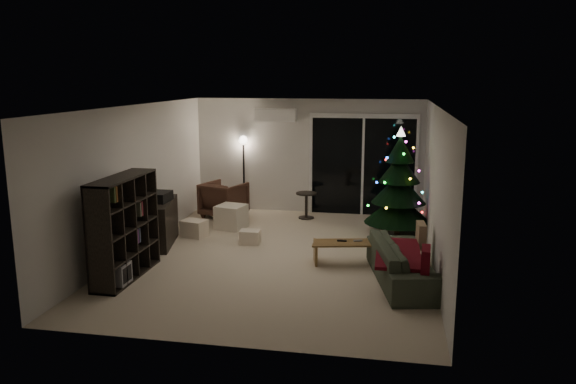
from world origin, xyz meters
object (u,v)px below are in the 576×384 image
object	(u,v)px
media_cabinet	(159,223)
sofa	(405,262)
coffee_table	(351,253)
christmas_tree	(399,182)
armchair	(224,199)
bookshelf	(113,227)

from	to	relation	value
media_cabinet	sofa	world-z (taller)	media_cabinet
coffee_table	christmas_tree	world-z (taller)	christmas_tree
sofa	armchair	bearing A→B (deg)	36.94
armchair	christmas_tree	distance (m)	3.80
sofa	coffee_table	distance (m)	1.04
christmas_tree	media_cabinet	bearing A→B (deg)	-160.98
media_cabinet	armchair	distance (m)	2.26
media_cabinet	coffee_table	xyz separation A→B (m)	(3.47, -0.50, -0.21)
media_cabinet	coffee_table	distance (m)	3.51
bookshelf	coffee_table	xyz separation A→B (m)	(3.47, 1.17, -0.58)
armchair	coffee_table	xyz separation A→B (m)	(2.93, -2.69, -0.19)
bookshelf	coffee_table	bearing A→B (deg)	30.86
media_cabinet	sofa	distance (m)	4.44
coffee_table	christmas_tree	distance (m)	2.25
sofa	coffee_table	size ratio (longest dim) A/B	1.68
armchair	coffee_table	world-z (taller)	armchair
sofa	media_cabinet	bearing A→B (deg)	63.73
bookshelf	armchair	xyz separation A→B (m)	(0.54, 3.86, -0.39)
sofa	christmas_tree	world-z (taller)	christmas_tree
bookshelf	christmas_tree	distance (m)	5.24
media_cabinet	christmas_tree	distance (m)	4.50
bookshelf	armchair	distance (m)	3.91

